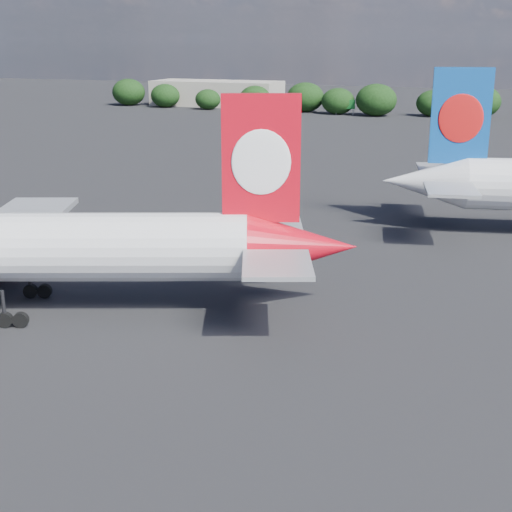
% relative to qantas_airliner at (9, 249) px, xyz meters
% --- Properties ---
extents(ground, '(500.00, 500.00, 0.00)m').
position_rel_qantas_airliner_xyz_m(ground, '(6.04, 44.72, -5.26)').
color(ground, black).
rests_on(ground, ground).
extents(qantas_airliner, '(51.21, 49.25, 17.28)m').
position_rel_qantas_airliner_xyz_m(qantas_airliner, '(0.00, 0.00, 0.00)').
color(qantas_airliner, silver).
rests_on(qantas_airliner, ground).
extents(terminal_building, '(42.00, 16.00, 8.00)m').
position_rel_qantas_airliner_xyz_m(terminal_building, '(-58.96, 176.72, -1.26)').
color(terminal_building, gray).
rests_on(terminal_building, ground).
extents(highway_sign, '(6.00, 0.30, 4.50)m').
position_rel_qantas_airliner_xyz_m(highway_sign, '(-11.96, 160.72, -2.13)').
color(highway_sign, '#13611F').
rests_on(highway_sign, ground).
extents(billboard_yellow, '(5.00, 0.30, 5.50)m').
position_rel_qantas_airliner_xyz_m(billboard_yellow, '(18.04, 166.72, -1.39)').
color(billboard_yellow, gold).
rests_on(billboard_yellow, ground).
extents(horizon_treeline, '(205.42, 16.47, 9.06)m').
position_rel_qantas_airliner_xyz_m(horizon_treeline, '(12.19, 165.08, -1.14)').
color(horizon_treeline, black).
rests_on(horizon_treeline, ground).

